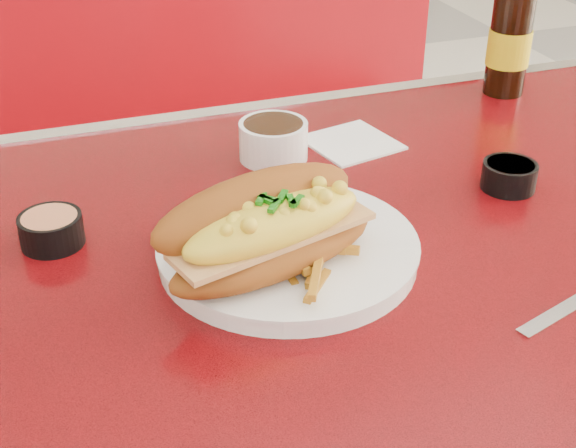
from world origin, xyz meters
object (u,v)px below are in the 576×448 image
object	(u,v)px
mac_hoagie	(267,228)
sauce_cup_right	(509,175)
gravy_ramekin	(273,139)
booth_bench_far	(196,248)
sauce_cup_left	(51,229)
dinner_plate	(288,249)
diner_table	(352,371)
fork	(351,240)
beer_bottle	(511,32)

from	to	relation	value
mac_hoagie	sauce_cup_right	world-z (taller)	mac_hoagie
gravy_ramekin	booth_bench_far	bearing A→B (deg)	88.71
booth_bench_far	sauce_cup_left	size ratio (longest dim) A/B	14.45
dinner_plate	mac_hoagie	distance (m)	0.07
diner_table	gravy_ramekin	distance (m)	0.30
fork	beer_bottle	size ratio (longest dim) A/B	0.52
sauce_cup_right	fork	bearing A→B (deg)	-162.70
diner_table	booth_bench_far	bearing A→B (deg)	90.00
booth_bench_far	sauce_cup_right	distance (m)	0.92
diner_table	fork	size ratio (longest dim) A/B	9.73
dinner_plate	mac_hoagie	size ratio (longest dim) A/B	1.25
gravy_ramekin	beer_bottle	bearing A→B (deg)	13.92
beer_bottle	dinner_plate	bearing A→B (deg)	-144.80
sauce_cup_right	beer_bottle	world-z (taller)	beer_bottle
fork	sauce_cup_right	xyz separation A→B (m)	(0.23, 0.07, -0.00)
mac_hoagie	gravy_ramekin	world-z (taller)	mac_hoagie
dinner_plate	mac_hoagie	xyz separation A→B (m)	(-0.03, -0.03, 0.05)
diner_table	sauce_cup_right	size ratio (longest dim) A/B	15.73
mac_hoagie	beer_bottle	xyz separation A→B (m)	(0.49, 0.35, 0.03)
booth_bench_far	fork	distance (m)	0.96
diner_table	beer_bottle	world-z (taller)	beer_bottle
booth_bench_far	sauce_cup_right	xyz separation A→B (m)	(0.22, -0.74, 0.50)
booth_bench_far	gravy_ramekin	world-z (taller)	booth_bench_far
mac_hoagie	sauce_cup_right	distance (m)	0.34
fork	gravy_ramekin	distance (m)	0.24
diner_table	sauce_cup_right	world-z (taller)	sauce_cup_right
gravy_ramekin	sauce_cup_left	size ratio (longest dim) A/B	1.10
fork	diner_table	bearing A→B (deg)	-49.46
sauce_cup_right	gravy_ramekin	bearing A→B (deg)	144.34
fork	sauce_cup_right	bearing A→B (deg)	-57.85
beer_bottle	sauce_cup_right	bearing A→B (deg)	-121.45
dinner_plate	beer_bottle	world-z (taller)	beer_bottle
dinner_plate	fork	xyz separation A→B (m)	(0.06, -0.02, 0.01)
booth_bench_far	dinner_plate	bearing A→B (deg)	-95.19
booth_bench_far	sauce_cup_right	world-z (taller)	booth_bench_far
sauce_cup_left	beer_bottle	size ratio (longest dim) A/B	0.34
dinner_plate	sauce_cup_right	world-z (taller)	sauce_cup_right
diner_table	beer_bottle	xyz separation A→B (m)	(0.38, 0.33, 0.25)
fork	sauce_cup_left	bearing A→B (deg)	81.15
booth_bench_far	gravy_ramekin	xyz separation A→B (m)	(-0.01, -0.58, 0.51)
dinner_plate	booth_bench_far	bearing A→B (deg)	84.81
dinner_plate	sauce_cup_left	size ratio (longest dim) A/B	3.61
diner_table	mac_hoagie	bearing A→B (deg)	-168.78
sauce_cup_right	beer_bottle	bearing A→B (deg)	58.55
beer_bottle	sauce_cup_left	bearing A→B (deg)	-162.47
booth_bench_far	sauce_cup_right	size ratio (longest dim) A/B	15.35
gravy_ramekin	diner_table	bearing A→B (deg)	-86.81
diner_table	gravy_ramekin	world-z (taller)	gravy_ramekin
gravy_ramekin	sauce_cup_left	xyz separation A→B (m)	(-0.28, -0.12, -0.01)
diner_table	booth_bench_far	xyz separation A→B (m)	(0.00, 0.81, -0.32)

